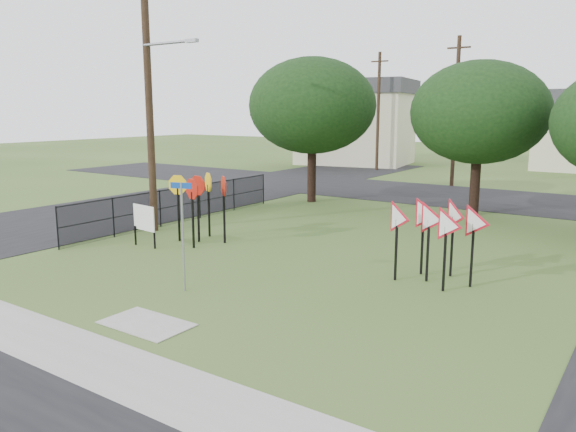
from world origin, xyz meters
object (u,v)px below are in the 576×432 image
object	(u,v)px
stop_sign_cluster	(200,192)
yield_sign_cluster	(437,222)
street_name_sign	(183,229)
info_board	(144,219)

from	to	relation	value
stop_sign_cluster	yield_sign_cluster	world-z (taller)	stop_sign_cluster
street_name_sign	stop_sign_cluster	world-z (taller)	street_name_sign
stop_sign_cluster	info_board	size ratio (longest dim) A/B	1.66
street_name_sign	yield_sign_cluster	xyz separation A→B (m)	(5.08, 4.48, 0.02)
street_name_sign	yield_sign_cluster	size ratio (longest dim) A/B	1.01
stop_sign_cluster	yield_sign_cluster	xyz separation A→B (m)	(8.55, 0.15, -0.12)
yield_sign_cluster	info_board	world-z (taller)	yield_sign_cluster
stop_sign_cluster	yield_sign_cluster	size ratio (longest dim) A/B	0.85
yield_sign_cluster	info_board	xyz separation A→B (m)	(-9.65, -1.79, -0.70)
stop_sign_cluster	info_board	world-z (taller)	stop_sign_cluster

